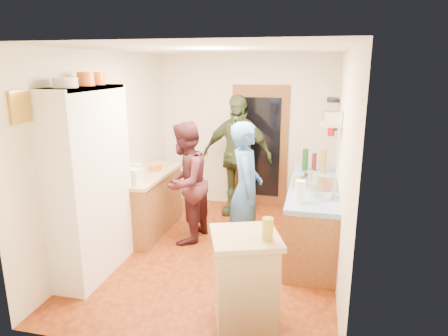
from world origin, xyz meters
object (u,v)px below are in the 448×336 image
(hutch_body, at_px, (91,184))
(person_hob, at_px, (249,190))
(island_base, at_px, (245,282))
(right_counter_base, at_px, (312,217))
(person_left, at_px, (189,182))
(person_back, at_px, (238,156))

(hutch_body, distance_m, person_hob, 1.92)
(hutch_body, bearing_deg, island_base, -16.46)
(right_counter_base, xyz_separation_m, person_left, (-1.69, -0.18, 0.43))
(right_counter_base, xyz_separation_m, person_hob, (-0.81, -0.40, 0.45))
(right_counter_base, relative_size, person_hob, 1.26)
(person_back, bearing_deg, hutch_body, -112.77)
(person_hob, bearing_deg, person_back, 4.83)
(island_base, height_order, person_left, person_left)
(island_base, distance_m, person_left, 2.06)
(right_counter_base, bearing_deg, island_base, -107.50)
(person_left, bearing_deg, right_counter_base, 102.71)
(right_counter_base, height_order, person_hob, person_hob)
(right_counter_base, xyz_separation_m, island_base, (-0.59, -1.86, 0.01))
(right_counter_base, bearing_deg, hutch_body, -152.53)
(right_counter_base, relative_size, island_base, 2.56)
(island_base, bearing_deg, right_counter_base, 72.50)
(right_counter_base, distance_m, person_hob, 1.01)
(hutch_body, distance_m, person_left, 1.41)
(hutch_body, distance_m, right_counter_base, 2.90)
(island_base, bearing_deg, person_left, 123.23)
(hutch_body, relative_size, person_back, 1.11)
(person_hob, height_order, person_back, person_back)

